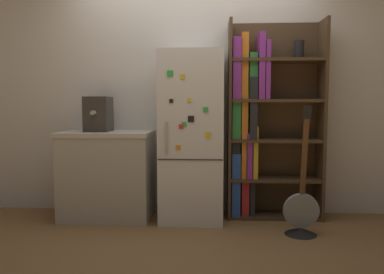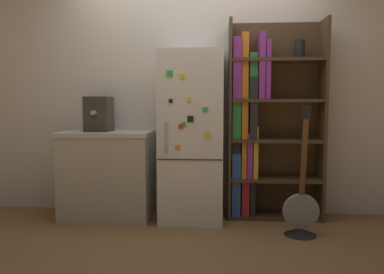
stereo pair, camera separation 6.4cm
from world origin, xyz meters
name	(u,v)px [view 1 (the left image)]	position (x,y,z in m)	size (l,w,h in m)	color
ground_plane	(191,224)	(0.00, 0.00, 0.00)	(16.00, 16.00, 0.00)	olive
wall_back	(194,91)	(0.00, 0.47, 1.30)	(8.00, 0.05, 2.60)	silver
refrigerator	(192,137)	(0.00, 0.17, 0.84)	(0.62, 0.59, 1.67)	white
bookshelf	(260,123)	(0.69, 0.32, 0.96)	(0.95, 0.33, 1.99)	#4C3823
kitchen_counter	(108,175)	(-0.86, 0.17, 0.44)	(0.91, 0.58, 0.89)	#BCB7A8
espresso_machine	(98,114)	(-0.95, 0.19, 1.06)	(0.24, 0.33, 0.35)	#38332D
guitar	(301,216)	(1.00, -0.24, 0.17)	(0.32, 0.28, 1.15)	black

